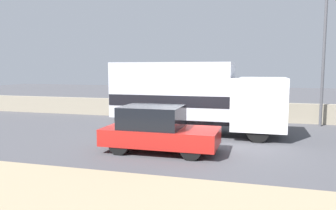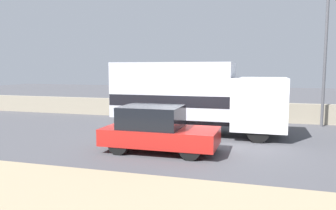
{
  "view_description": "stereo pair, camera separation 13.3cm",
  "coord_description": "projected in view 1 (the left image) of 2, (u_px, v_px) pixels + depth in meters",
  "views": [
    {
      "loc": [
        2.72,
        -11.96,
        2.85
      ],
      "look_at": [
        -0.72,
        0.32,
        1.43
      ],
      "focal_mm": 35.0,
      "sensor_mm": 36.0,
      "label": 1
    },
    {
      "loc": [
        2.85,
        -11.92,
        2.85
      ],
      "look_at": [
        -0.72,
        0.32,
        1.43
      ],
      "focal_mm": 35.0,
      "sensor_mm": 36.0,
      "label": 2
    }
  ],
  "objects": [
    {
      "name": "stone_wall_backdrop",
      "position": [
        209.0,
        110.0,
        18.42
      ],
      "size": [
        60.0,
        0.35,
        1.04
      ],
      "color": "gray",
      "rests_on": "ground_plane"
    },
    {
      "name": "street_lamp",
      "position": [
        324.0,
        43.0,
        15.85
      ],
      "size": [
        0.56,
        0.28,
        7.08
      ],
      "color": "#4C4C51",
      "rests_on": "ground_plane"
    },
    {
      "name": "ground_plane",
      "position": [
        184.0,
        144.0,
        12.49
      ],
      "size": [
        80.0,
        80.0,
        0.0
      ],
      "primitive_type": "plane",
      "color": "#47474C"
    },
    {
      "name": "car_hatchback",
      "position": [
        158.0,
        129.0,
        11.26
      ],
      "size": [
        3.93,
        1.82,
        1.58
      ],
      "color": "#B21E19",
      "rests_on": "ground_plane"
    },
    {
      "name": "box_truck",
      "position": [
        192.0,
        95.0,
        14.25
      ],
      "size": [
        7.31,
        2.39,
        3.12
      ],
      "color": "silver",
      "rests_on": "ground_plane"
    }
  ]
}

